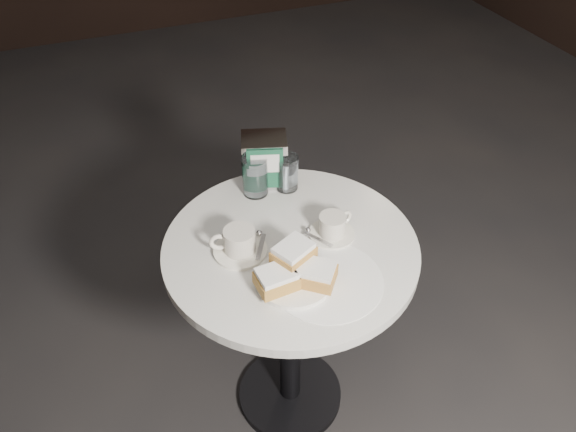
{
  "coord_description": "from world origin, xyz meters",
  "views": [
    {
      "loc": [
        -0.41,
        -1.03,
        1.79
      ],
      "look_at": [
        0.0,
        0.02,
        0.83
      ],
      "focal_mm": 35.0,
      "sensor_mm": 36.0,
      "label": 1
    }
  ],
  "objects_px": {
    "coffee_cup_right": "(332,227)",
    "water_glass_right": "(287,173)",
    "napkin_dispenser": "(265,160)",
    "beignet_plate": "(295,272)",
    "cafe_table": "(290,293)",
    "coffee_cup_left": "(239,243)",
    "water_glass_left": "(255,177)"
  },
  "relations": [
    {
      "from": "coffee_cup_left",
      "to": "coffee_cup_right",
      "type": "relative_size",
      "value": 1.11
    },
    {
      "from": "beignet_plate",
      "to": "cafe_table",
      "type": "bearing_deg",
      "value": 72.38
    },
    {
      "from": "cafe_table",
      "to": "coffee_cup_left",
      "type": "bearing_deg",
      "value": 170.97
    },
    {
      "from": "coffee_cup_right",
      "to": "water_glass_right",
      "type": "relative_size",
      "value": 1.42
    },
    {
      "from": "cafe_table",
      "to": "beignet_plate",
      "type": "distance_m",
      "value": 0.27
    },
    {
      "from": "cafe_table",
      "to": "water_glass_right",
      "type": "relative_size",
      "value": 6.67
    },
    {
      "from": "napkin_dispenser",
      "to": "water_glass_right",
      "type": "bearing_deg",
      "value": -29.86
    },
    {
      "from": "cafe_table",
      "to": "coffee_cup_left",
      "type": "relative_size",
      "value": 4.23
    },
    {
      "from": "beignet_plate",
      "to": "water_glass_right",
      "type": "height_order",
      "value": "water_glass_right"
    },
    {
      "from": "water_glass_right",
      "to": "coffee_cup_right",
      "type": "bearing_deg",
      "value": -81.39
    },
    {
      "from": "water_glass_left",
      "to": "water_glass_right",
      "type": "height_order",
      "value": "water_glass_left"
    },
    {
      "from": "water_glass_left",
      "to": "napkin_dispenser",
      "type": "distance_m",
      "value": 0.07
    },
    {
      "from": "cafe_table",
      "to": "water_glass_right",
      "type": "height_order",
      "value": "water_glass_right"
    },
    {
      "from": "cafe_table",
      "to": "water_glass_left",
      "type": "relative_size",
      "value": 6.06
    },
    {
      "from": "coffee_cup_right",
      "to": "napkin_dispenser",
      "type": "distance_m",
      "value": 0.32
    },
    {
      "from": "cafe_table",
      "to": "coffee_cup_right",
      "type": "distance_m",
      "value": 0.26
    },
    {
      "from": "cafe_table",
      "to": "napkin_dispenser",
      "type": "bearing_deg",
      "value": 83.72
    },
    {
      "from": "water_glass_left",
      "to": "coffee_cup_left",
      "type": "bearing_deg",
      "value": -118.42
    },
    {
      "from": "water_glass_left",
      "to": "water_glass_right",
      "type": "relative_size",
      "value": 1.1
    },
    {
      "from": "cafe_table",
      "to": "water_glass_right",
      "type": "bearing_deg",
      "value": 70.95
    },
    {
      "from": "coffee_cup_left",
      "to": "coffee_cup_right",
      "type": "distance_m",
      "value": 0.26
    },
    {
      "from": "beignet_plate",
      "to": "coffee_cup_right",
      "type": "relative_size",
      "value": 1.49
    },
    {
      "from": "coffee_cup_right",
      "to": "cafe_table",
      "type": "bearing_deg",
      "value": 160.12
    },
    {
      "from": "beignet_plate",
      "to": "coffee_cup_right",
      "type": "height_order",
      "value": "beignet_plate"
    },
    {
      "from": "coffee_cup_left",
      "to": "water_glass_right",
      "type": "xyz_separation_m",
      "value": [
        0.22,
        0.22,
        0.02
      ]
    },
    {
      "from": "water_glass_right",
      "to": "napkin_dispenser",
      "type": "height_order",
      "value": "napkin_dispenser"
    },
    {
      "from": "coffee_cup_left",
      "to": "cafe_table",
      "type": "bearing_deg",
      "value": 5.07
    },
    {
      "from": "cafe_table",
      "to": "beignet_plate",
      "type": "relative_size",
      "value": 3.14
    },
    {
      "from": "water_glass_left",
      "to": "water_glass_right",
      "type": "distance_m",
      "value": 0.1
    },
    {
      "from": "beignet_plate",
      "to": "coffee_cup_left",
      "type": "distance_m",
      "value": 0.18
    },
    {
      "from": "coffee_cup_right",
      "to": "water_glass_left",
      "type": "bearing_deg",
      "value": 100.61
    },
    {
      "from": "coffee_cup_left",
      "to": "napkin_dispenser",
      "type": "height_order",
      "value": "napkin_dispenser"
    }
  ]
}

